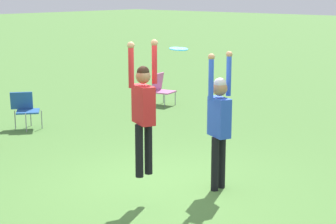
{
  "coord_description": "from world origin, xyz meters",
  "views": [
    {
      "loc": [
        -6.45,
        -5.75,
        3.17
      ],
      "look_at": [
        -0.04,
        -0.1,
        1.3
      ],
      "focal_mm": 60.0,
      "sensor_mm": 36.0,
      "label": 1
    }
  ],
  "objects_px": {
    "person_jumping": "(143,106)",
    "frisbee": "(179,49)",
    "person_defending": "(219,118)",
    "camping_chair_0": "(25,107)",
    "camping_chair_3": "(161,87)"
  },
  "relations": [
    {
      "from": "camping_chair_0",
      "to": "person_defending",
      "type": "bearing_deg",
      "value": 125.26
    },
    {
      "from": "frisbee",
      "to": "camping_chair_3",
      "type": "relative_size",
      "value": 0.31
    },
    {
      "from": "person_defending",
      "to": "camping_chair_3",
      "type": "xyz_separation_m",
      "value": [
        4.47,
        5.28,
        -0.7
      ]
    },
    {
      "from": "person_jumping",
      "to": "frisbee",
      "type": "height_order",
      "value": "person_jumping"
    },
    {
      "from": "person_jumping",
      "to": "frisbee",
      "type": "relative_size",
      "value": 7.38
    },
    {
      "from": "person_defending",
      "to": "frisbee",
      "type": "bearing_deg",
      "value": -81.14
    },
    {
      "from": "person_jumping",
      "to": "camping_chair_3",
      "type": "xyz_separation_m",
      "value": [
        5.68,
        4.78,
        -1.01
      ]
    },
    {
      "from": "person_jumping",
      "to": "person_defending",
      "type": "bearing_deg",
      "value": -90.0
    },
    {
      "from": "camping_chair_3",
      "to": "person_jumping",
      "type": "bearing_deg",
      "value": 28.72
    },
    {
      "from": "camping_chair_3",
      "to": "person_defending",
      "type": "bearing_deg",
      "value": 38.36
    },
    {
      "from": "person_jumping",
      "to": "camping_chair_0",
      "type": "bearing_deg",
      "value": 6.05
    },
    {
      "from": "frisbee",
      "to": "camping_chair_3",
      "type": "bearing_deg",
      "value": 44.16
    },
    {
      "from": "camping_chair_0",
      "to": "camping_chair_3",
      "type": "height_order",
      "value": "camping_chair_3"
    },
    {
      "from": "person_defending",
      "to": "camping_chair_0",
      "type": "height_order",
      "value": "person_defending"
    },
    {
      "from": "person_jumping",
      "to": "frisbee",
      "type": "xyz_separation_m",
      "value": [
        0.43,
        -0.31,
        0.83
      ]
    }
  ]
}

